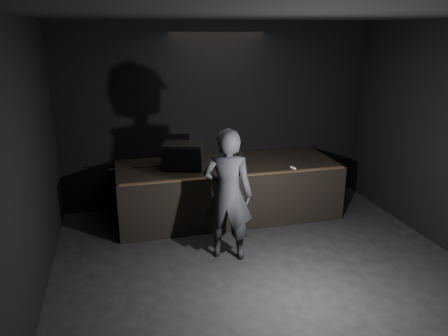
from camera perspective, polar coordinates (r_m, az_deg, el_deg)
name	(u,v)px	position (r m, az deg, el deg)	size (l,w,h in m)	color
ground	(279,295)	(6.04, 7.25, -16.15)	(7.00, 7.00, 0.00)	black
room_walls	(286,147)	(5.20, 8.11, 2.72)	(6.10, 7.10, 3.52)	black
stage_riser	(227,189)	(8.14, 0.44, -2.81)	(4.00, 1.50, 1.00)	black
riser_lip	(238,176)	(7.32, 1.85, -0.99)	(3.92, 0.10, 0.01)	brown
stage_monitor	(183,156)	(7.68, -5.33, 1.59)	(0.80, 0.68, 0.46)	black
cable	(136,167)	(7.89, -11.37, 0.08)	(0.02, 0.02, 0.96)	black
laptop	(187,161)	(7.96, -4.91, 0.90)	(0.42, 0.40, 0.23)	white
beer_can	(200,168)	(7.50, -3.20, 0.02)	(0.06, 0.06, 0.15)	silver
plastic_cup	(241,154)	(8.42, 2.21, 1.84)	(0.08, 0.08, 0.10)	white
wii_remote	(293,168)	(7.80, 9.02, 0.04)	(0.03, 0.13, 0.02)	white
person	(228,195)	(6.47, 0.51, -3.51)	(0.74, 0.48, 2.02)	black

